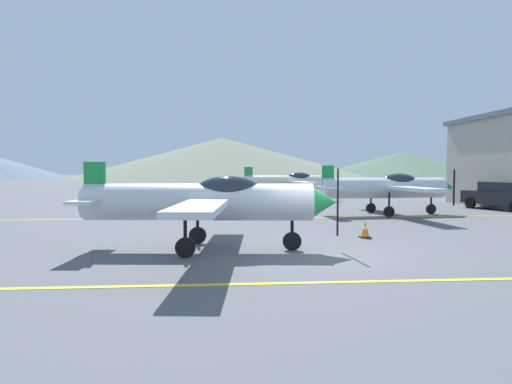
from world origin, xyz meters
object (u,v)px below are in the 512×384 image
Objects in this scene: airplane_far at (292,182)px; traffic_cone_front at (365,229)px; airplane_mid at (388,187)px; airplane_near at (208,201)px; car_sedan at (503,195)px.

airplane_far reaches higher than traffic_cone_front.
airplane_mid reaches higher than traffic_cone_front.
traffic_cone_front is (5.25, 1.89, -1.14)m from airplane_near.
traffic_cone_front is (-0.21, -17.29, -1.14)m from airplane_far.
car_sedan is at bearing 34.31° from airplane_near.
airplane_near is 12.78m from airplane_mid.
car_sedan is (11.22, -7.79, -0.59)m from airplane_far.
airplane_far is 1.83× the size of car_sedan.
airplane_mid is (8.92, 9.15, 0.00)m from airplane_near.
airplane_far reaches higher than car_sedan.
airplane_near is at bearing -160.25° from traffic_cone_front.
airplane_near is at bearing -105.91° from airplane_far.
car_sedan is at bearing 39.73° from traffic_cone_front.
airplane_near and airplane_far have the same top height.
traffic_cone_front is at bearing -140.27° from car_sedan.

